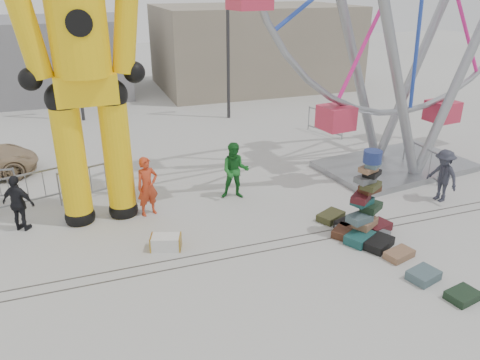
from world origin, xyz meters
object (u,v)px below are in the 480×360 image
object	(u,v)px
pedestrian_green	(235,171)
pedestrian_grey	(443,176)
steamer_trunk	(166,242)
barricade_wheel_front	(421,160)
crash_test_dummy	(83,66)
suitcase_tower	(364,212)
pedestrian_black	(19,203)
lamp_post_right	(230,25)
barricade_wheel_back	(325,123)
barricade_dummy_c	(91,182)
pedestrian_red	(147,186)
lamp_post_left	(73,26)
barricade_dummy_b	(27,190)

from	to	relation	value
pedestrian_green	pedestrian_grey	bearing A→B (deg)	-3.11
steamer_trunk	pedestrian_grey	distance (m)	8.83
barricade_wheel_front	crash_test_dummy	bearing A→B (deg)	90.78
suitcase_tower	steamer_trunk	xyz separation A→B (m)	(-5.28, 1.05, -0.50)
pedestrian_black	pedestrian_green	bearing A→B (deg)	-148.17
lamp_post_right	suitcase_tower	size ratio (longest dim) A/B	3.26
barricade_wheel_back	steamer_trunk	bearing A→B (deg)	-70.08
barricade_dummy_c	barricade_wheel_back	distance (m)	10.91
barricade_wheel_front	pedestrian_red	bearing A→B (deg)	91.86
barricade_wheel_front	lamp_post_right	bearing A→B (deg)	25.96
crash_test_dummy	pedestrian_black	bearing A→B (deg)	178.26
lamp_post_right	barricade_wheel_front	distance (m)	11.02
lamp_post_right	pedestrian_grey	xyz separation A→B (m)	(3.21, -11.43, -3.63)
pedestrian_green	pedestrian_grey	size ratio (longest dim) A/B	1.09
pedestrian_red	pedestrian_green	size ratio (longest dim) A/B	0.98
barricade_wheel_front	pedestrian_green	distance (m)	6.91
pedestrian_green	pedestrian_black	xyz separation A→B (m)	(-6.33, 0.00, -0.11)
barricade_wheel_front	pedestrian_red	distance (m)	9.70
pedestrian_black	suitcase_tower	bearing A→B (deg)	-169.17
pedestrian_grey	steamer_trunk	bearing A→B (deg)	-97.37
lamp_post_left	barricade_wheel_back	world-z (taller)	lamp_post_left
lamp_post_left	barricade_wheel_back	xyz separation A→B (m)	(10.15, -6.09, -3.93)
steamer_trunk	barricade_wheel_back	xyz separation A→B (m)	(8.74, 7.32, 0.37)
pedestrian_red	pedestrian_black	xyz separation A→B (m)	(-3.52, 0.24, -0.09)
pedestrian_red	pedestrian_black	bearing A→B (deg)	159.69
suitcase_tower	barricade_wheel_front	world-z (taller)	suitcase_tower
crash_test_dummy	steamer_trunk	bearing A→B (deg)	-60.36
crash_test_dummy	barricade_dummy_c	distance (m)	4.19
lamp_post_right	barricade_dummy_b	world-z (taller)	lamp_post_right
suitcase_tower	pedestrian_grey	bearing A→B (deg)	-8.47
crash_test_dummy	barricade_wheel_back	world-z (taller)	crash_test_dummy
pedestrian_green	pedestrian_grey	distance (m)	6.52
lamp_post_right	steamer_trunk	bearing A→B (deg)	-116.12
pedestrian_grey	crash_test_dummy	bearing A→B (deg)	-110.30
lamp_post_left	pedestrian_green	xyz separation A→B (m)	(4.14, -11.05, -3.56)
barricade_dummy_b	barricade_wheel_front	size ratio (longest dim) A/B	1.00
barricade_dummy_c	pedestrian_green	xyz separation A→B (m)	(4.36, -1.56, 0.38)
crash_test_dummy	steamer_trunk	world-z (taller)	crash_test_dummy
pedestrian_red	barricade_wheel_back	bearing A→B (deg)	14.04
barricade_dummy_c	barricade_wheel_front	world-z (taller)	same
lamp_post_right	crash_test_dummy	size ratio (longest dim) A/B	0.95
pedestrian_grey	barricade_dummy_b	bearing A→B (deg)	-114.99
barricade_dummy_b	barricade_dummy_c	world-z (taller)	same
steamer_trunk	barricade_dummy_c	world-z (taller)	barricade_dummy_c
barricade_dummy_c	pedestrian_green	distance (m)	4.64
suitcase_tower	pedestrian_black	size ratio (longest dim) A/B	1.50
barricade_dummy_b	pedestrian_red	bearing A→B (deg)	-43.33
lamp_post_left	lamp_post_right	bearing A→B (deg)	-15.95
pedestrian_red	pedestrian_black	size ratio (longest dim) A/B	1.11
lamp_post_left	steamer_trunk	world-z (taller)	lamp_post_left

